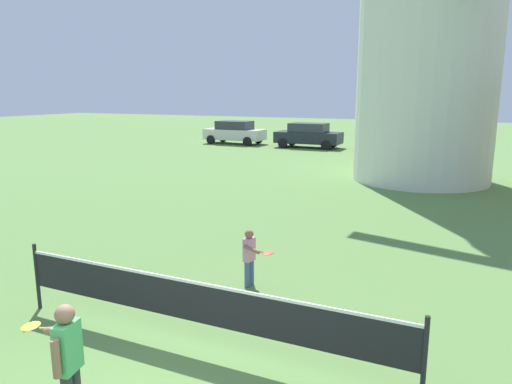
{
  "coord_description": "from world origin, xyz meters",
  "views": [
    {
      "loc": [
        2.96,
        -3.24,
        3.47
      ],
      "look_at": [
        -0.36,
        3.89,
        1.83
      ],
      "focal_mm": 33.62,
      "sensor_mm": 36.0,
      "label": 1
    }
  ],
  "objects_px": {
    "player_near": "(67,357)",
    "parked_car_silver": "(396,139)",
    "player_far": "(250,254)",
    "parked_car_black": "(308,135)",
    "parked_car_cream": "(235,132)",
    "tennis_net": "(194,302)"
  },
  "relations": [
    {
      "from": "player_far",
      "to": "parked_car_black",
      "type": "relative_size",
      "value": 0.26
    },
    {
      "from": "player_near",
      "to": "parked_car_cream",
      "type": "distance_m",
      "value": 28.41
    },
    {
      "from": "player_near",
      "to": "parked_car_silver",
      "type": "height_order",
      "value": "parked_car_silver"
    },
    {
      "from": "player_near",
      "to": "parked_car_black",
      "type": "relative_size",
      "value": 0.33
    },
    {
      "from": "player_near",
      "to": "parked_car_cream",
      "type": "height_order",
      "value": "parked_car_cream"
    },
    {
      "from": "tennis_net",
      "to": "player_near",
      "type": "distance_m",
      "value": 1.89
    },
    {
      "from": "parked_car_silver",
      "to": "parked_car_cream",
      "type": "bearing_deg",
      "value": 178.67
    },
    {
      "from": "tennis_net",
      "to": "player_near",
      "type": "xyz_separation_m",
      "value": [
        -0.39,
        -1.85,
        0.08
      ]
    },
    {
      "from": "tennis_net",
      "to": "parked_car_silver",
      "type": "xyz_separation_m",
      "value": [
        -1.08,
        23.87,
        0.12
      ]
    },
    {
      "from": "player_far",
      "to": "parked_car_silver",
      "type": "relative_size",
      "value": 0.25
    },
    {
      "from": "tennis_net",
      "to": "parked_car_black",
      "type": "bearing_deg",
      "value": 105.27
    },
    {
      "from": "player_far",
      "to": "parked_car_cream",
      "type": "xyz_separation_m",
      "value": [
        -11.67,
        21.84,
        0.2
      ]
    },
    {
      "from": "player_near",
      "to": "parked_car_black",
      "type": "height_order",
      "value": "parked_car_black"
    },
    {
      "from": "player_near",
      "to": "parked_car_silver",
      "type": "distance_m",
      "value": 25.73
    },
    {
      "from": "parked_car_cream",
      "to": "parked_car_silver",
      "type": "relative_size",
      "value": 0.97
    },
    {
      "from": "tennis_net",
      "to": "parked_car_black",
      "type": "relative_size",
      "value": 1.45
    },
    {
      "from": "player_far",
      "to": "parked_car_black",
      "type": "bearing_deg",
      "value": 106.2
    },
    {
      "from": "player_far",
      "to": "parked_car_silver",
      "type": "bearing_deg",
      "value": 92.22
    },
    {
      "from": "parked_car_cream",
      "to": "parked_car_silver",
      "type": "bearing_deg",
      "value": -1.33
    },
    {
      "from": "tennis_net",
      "to": "parked_car_cream",
      "type": "height_order",
      "value": "parked_car_cream"
    },
    {
      "from": "parked_car_black",
      "to": "player_far",
      "type": "bearing_deg",
      "value": -73.8
    },
    {
      "from": "tennis_net",
      "to": "player_far",
      "type": "height_order",
      "value": "tennis_net"
    }
  ]
}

